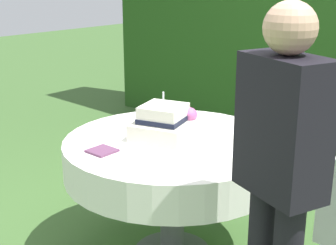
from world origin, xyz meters
TOP-DOWN VIEW (x-y plane):
  - cake_table at (0.00, 0.00)m, footprint 1.27×1.27m
  - wedding_cake at (-0.06, -0.01)m, footprint 0.40×0.40m
  - serving_plate_near at (-0.36, -0.30)m, footprint 0.14×0.14m
  - serving_plate_far at (0.32, 0.05)m, footprint 0.13×0.13m
  - serving_plate_left at (-0.31, 0.37)m, footprint 0.14×0.14m
  - napkin_stack at (-0.15, -0.41)m, footprint 0.14×0.14m
  - standing_person at (0.92, -0.38)m, footprint 0.41×0.31m

SIDE VIEW (x-z plane):
  - cake_table at x=0.00m, z-range 0.26..1.02m
  - serving_plate_near at x=-0.36m, z-range 0.75..0.76m
  - serving_plate_far at x=0.32m, z-range 0.75..0.76m
  - serving_plate_left at x=-0.31m, z-range 0.75..0.76m
  - napkin_stack at x=-0.15m, z-range 0.75..0.77m
  - wedding_cake at x=-0.06m, z-range 0.70..0.98m
  - standing_person at x=0.92m, z-range 0.13..1.73m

